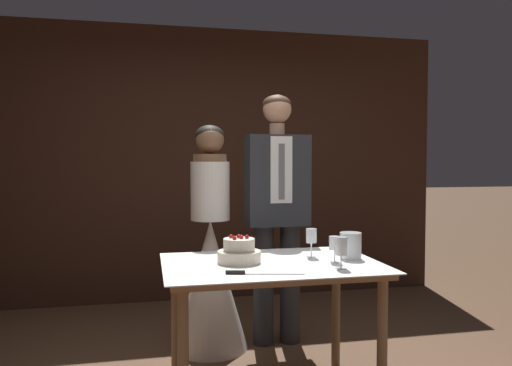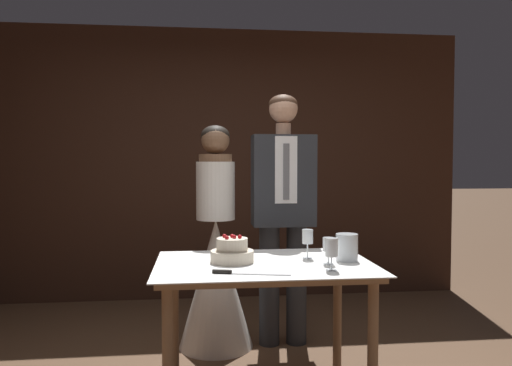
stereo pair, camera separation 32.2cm
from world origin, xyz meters
TOP-DOWN VIEW (x-y plane):
  - wall_back at (0.00, 2.35)m, footprint 4.77×0.12m
  - cake_table at (0.13, 0.17)m, footprint 1.23×0.85m
  - tiered_cake at (-0.05, 0.20)m, footprint 0.25×0.25m
  - cake_knife at (-0.05, -0.10)m, footprint 0.40×0.12m
  - wine_glass_near at (0.46, -0.07)m, footprint 0.07×0.07m
  - wine_glass_middle at (0.40, 0.26)m, footprint 0.07×0.07m
  - wine_glass_far at (0.48, 0.09)m, footprint 0.06×0.06m
  - hurricane_candle at (0.61, 0.17)m, footprint 0.13×0.13m
  - bride at (-0.12, 0.99)m, footprint 0.54×0.54m
  - groom at (0.38, 0.99)m, footprint 0.45×0.25m

SIDE VIEW (x-z plane):
  - bride at x=-0.12m, z-range -0.21..1.40m
  - cake_table at x=0.13m, z-range 0.29..1.08m
  - cake_knife at x=-0.05m, z-range 0.78..0.80m
  - tiered_cake at x=-0.05m, z-range 0.76..0.92m
  - hurricane_candle at x=0.61m, z-range 0.78..0.93m
  - wine_glass_far at x=0.48m, z-range 0.81..0.96m
  - wine_glass_near at x=0.46m, z-range 0.81..0.98m
  - wine_glass_middle at x=0.40m, z-range 0.82..0.99m
  - groom at x=0.38m, z-range 0.12..1.97m
  - wall_back at x=0.00m, z-range 0.00..2.65m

